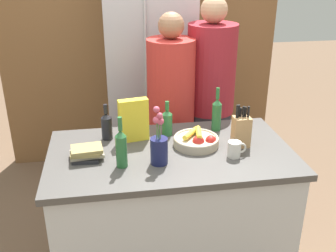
{
  "coord_description": "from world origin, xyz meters",
  "views": [
    {
      "loc": [
        -0.36,
        -2.1,
        1.99
      ],
      "look_at": [
        0.0,
        0.1,
        1.01
      ],
      "focal_mm": 42.0,
      "sensor_mm": 36.0,
      "label": 1
    }
  ],
  "objects_px": {
    "bottle_vinegar": "(217,114)",
    "person_in_blue": "(210,95)",
    "bottle_water": "(121,147)",
    "person_at_sink": "(171,108)",
    "refrigerator": "(149,69)",
    "book_stack": "(86,153)",
    "knife_block": "(241,131)",
    "coffee_mug": "(235,149)",
    "bottle_wine": "(167,122)",
    "cereal_box": "(134,120)",
    "fruit_bowl": "(197,140)",
    "flower_vase": "(159,146)",
    "bottle_oil": "(107,125)"
  },
  "relations": [
    {
      "from": "cereal_box",
      "to": "fruit_bowl",
      "type": "bearing_deg",
      "value": -20.84
    },
    {
      "from": "cereal_box",
      "to": "knife_block",
      "type": "bearing_deg",
      "value": -16.35
    },
    {
      "from": "person_in_blue",
      "to": "bottle_water",
      "type": "bearing_deg",
      "value": -131.9
    },
    {
      "from": "flower_vase",
      "to": "coffee_mug",
      "type": "xyz_separation_m",
      "value": [
        0.45,
        0.01,
        -0.06
      ]
    },
    {
      "from": "bottle_vinegar",
      "to": "person_in_blue",
      "type": "xyz_separation_m",
      "value": [
        0.09,
        0.51,
        -0.05
      ]
    },
    {
      "from": "knife_block",
      "to": "person_in_blue",
      "type": "distance_m",
      "value": 0.77
    },
    {
      "from": "cereal_box",
      "to": "bottle_vinegar",
      "type": "relative_size",
      "value": 0.92
    },
    {
      "from": "person_in_blue",
      "to": "person_at_sink",
      "type": "bearing_deg",
      "value": -167.0
    },
    {
      "from": "cereal_box",
      "to": "flower_vase",
      "type": "bearing_deg",
      "value": -70.69
    },
    {
      "from": "cereal_box",
      "to": "bottle_water",
      "type": "bearing_deg",
      "value": -106.17
    },
    {
      "from": "coffee_mug",
      "to": "flower_vase",
      "type": "bearing_deg",
      "value": -179.08
    },
    {
      "from": "fruit_bowl",
      "to": "bottle_water",
      "type": "height_order",
      "value": "bottle_water"
    },
    {
      "from": "flower_vase",
      "to": "bottle_water",
      "type": "height_order",
      "value": "flower_vase"
    },
    {
      "from": "flower_vase",
      "to": "coffee_mug",
      "type": "bearing_deg",
      "value": 0.92
    },
    {
      "from": "fruit_bowl",
      "to": "book_stack",
      "type": "height_order",
      "value": "fruit_bowl"
    },
    {
      "from": "flower_vase",
      "to": "cereal_box",
      "type": "height_order",
      "value": "flower_vase"
    },
    {
      "from": "refrigerator",
      "to": "person_in_blue",
      "type": "xyz_separation_m",
      "value": [
        0.42,
        -0.6,
        -0.06
      ]
    },
    {
      "from": "bottle_vinegar",
      "to": "person_at_sink",
      "type": "xyz_separation_m",
      "value": [
        -0.24,
        0.42,
        -0.1
      ]
    },
    {
      "from": "book_stack",
      "to": "person_in_blue",
      "type": "xyz_separation_m",
      "value": [
        0.95,
        0.79,
        0.03
      ]
    },
    {
      "from": "bottle_vinegar",
      "to": "coffee_mug",
      "type": "bearing_deg",
      "value": -89.59
    },
    {
      "from": "fruit_bowl",
      "to": "knife_block",
      "type": "bearing_deg",
      "value": -9.64
    },
    {
      "from": "bottle_oil",
      "to": "bottle_vinegar",
      "type": "height_order",
      "value": "bottle_vinegar"
    },
    {
      "from": "flower_vase",
      "to": "bottle_wine",
      "type": "relative_size",
      "value": 1.47
    },
    {
      "from": "flower_vase",
      "to": "bottle_vinegar",
      "type": "relative_size",
      "value": 1.15
    },
    {
      "from": "flower_vase",
      "to": "fruit_bowl",
      "type": "bearing_deg",
      "value": 35.05
    },
    {
      "from": "knife_block",
      "to": "coffee_mug",
      "type": "bearing_deg",
      "value": -121.41
    },
    {
      "from": "bottle_vinegar",
      "to": "cereal_box",
      "type": "bearing_deg",
      "value": -172.85
    },
    {
      "from": "bottle_vinegar",
      "to": "knife_block",
      "type": "bearing_deg",
      "value": -72.2
    },
    {
      "from": "fruit_bowl",
      "to": "bottle_wine",
      "type": "xyz_separation_m",
      "value": [
        -0.16,
        0.19,
        0.06
      ]
    },
    {
      "from": "knife_block",
      "to": "person_at_sink",
      "type": "relative_size",
      "value": 0.17
    },
    {
      "from": "book_stack",
      "to": "bottle_water",
      "type": "xyz_separation_m",
      "value": [
        0.2,
        -0.12,
        0.08
      ]
    },
    {
      "from": "bottle_wine",
      "to": "bottle_water",
      "type": "relative_size",
      "value": 0.78
    },
    {
      "from": "coffee_mug",
      "to": "bottle_oil",
      "type": "relative_size",
      "value": 0.49
    },
    {
      "from": "fruit_bowl",
      "to": "bottle_oil",
      "type": "bearing_deg",
      "value": 160.83
    },
    {
      "from": "bottle_oil",
      "to": "bottle_vinegar",
      "type": "bearing_deg",
      "value": 1.87
    },
    {
      "from": "refrigerator",
      "to": "knife_block",
      "type": "height_order",
      "value": "refrigerator"
    },
    {
      "from": "bottle_wine",
      "to": "person_at_sink",
      "type": "bearing_deg",
      "value": 77.27
    },
    {
      "from": "refrigerator",
      "to": "bottle_water",
      "type": "bearing_deg",
      "value": -102.34
    },
    {
      "from": "cereal_box",
      "to": "person_in_blue",
      "type": "bearing_deg",
      "value": 41.69
    },
    {
      "from": "bottle_water",
      "to": "person_at_sink",
      "type": "height_order",
      "value": "person_at_sink"
    },
    {
      "from": "refrigerator",
      "to": "bottle_vinegar",
      "type": "bearing_deg",
      "value": -73.73
    },
    {
      "from": "bottle_oil",
      "to": "person_at_sink",
      "type": "bearing_deg",
      "value": 42.13
    },
    {
      "from": "flower_vase",
      "to": "book_stack",
      "type": "xyz_separation_m",
      "value": [
        -0.41,
        0.12,
        -0.07
      ]
    },
    {
      "from": "flower_vase",
      "to": "bottle_water",
      "type": "xyz_separation_m",
      "value": [
        -0.21,
        -0.0,
        0.01
      ]
    },
    {
      "from": "coffee_mug",
      "to": "bottle_oil",
      "type": "xyz_separation_m",
      "value": [
        -0.73,
        0.37,
        0.04
      ]
    },
    {
      "from": "bottle_oil",
      "to": "person_in_blue",
      "type": "distance_m",
      "value": 0.99
    },
    {
      "from": "refrigerator",
      "to": "knife_block",
      "type": "bearing_deg",
      "value": -73.44
    },
    {
      "from": "knife_block",
      "to": "person_in_blue",
      "type": "height_order",
      "value": "person_in_blue"
    },
    {
      "from": "refrigerator",
      "to": "book_stack",
      "type": "distance_m",
      "value": 1.49
    },
    {
      "from": "book_stack",
      "to": "bottle_oil",
      "type": "height_order",
      "value": "bottle_oil"
    }
  ]
}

